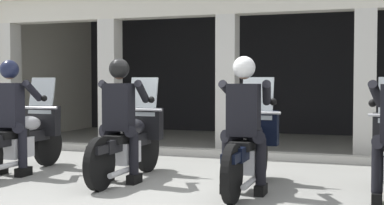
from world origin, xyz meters
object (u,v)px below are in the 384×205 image
(police_officer_far_left, at_px, (11,107))
(motorcycle_center_left, at_px, (130,141))
(motorcycle_far_left, at_px, (24,137))
(motorcycle_center_right, at_px, (250,148))
(police_officer_center_right, at_px, (244,113))
(police_officer_center_left, at_px, (120,109))

(police_officer_far_left, height_order, motorcycle_center_left, police_officer_far_left)
(motorcycle_far_left, distance_m, motorcycle_center_right, 3.31)
(motorcycle_center_right, distance_m, police_officer_center_right, 0.52)
(police_officer_center_right, bearing_deg, police_officer_center_left, 178.69)
(police_officer_center_left, bearing_deg, police_officer_center_right, -9.07)
(motorcycle_far_left, bearing_deg, police_officer_far_left, -94.82)
(police_officer_center_right, bearing_deg, motorcycle_center_left, 169.13)
(police_officer_center_right, bearing_deg, motorcycle_center_right, 93.03)
(police_officer_far_left, relative_size, police_officer_center_right, 1.00)
(motorcycle_center_right, xyz_separation_m, police_officer_center_right, (-0.00, -0.28, 0.44))
(motorcycle_far_left, height_order, police_officer_center_left, police_officer_center_left)
(police_officer_center_right, bearing_deg, police_officer_far_left, -178.62)
(police_officer_far_left, bearing_deg, police_officer_center_right, -6.47)
(motorcycle_center_right, bearing_deg, motorcycle_far_left, -178.62)
(motorcycle_center_left, xyz_separation_m, motorcycle_center_right, (1.65, -0.13, 0.00))
(motorcycle_far_left, relative_size, police_officer_center_left, 1.29)
(police_officer_far_left, bearing_deg, motorcycle_center_right, -1.56)
(motorcycle_center_right, bearing_deg, police_officer_center_left, -171.51)
(motorcycle_center_left, relative_size, police_officer_center_left, 1.29)
(motorcycle_far_left, bearing_deg, police_officer_center_left, -13.53)
(motorcycle_far_left, xyz_separation_m, police_officer_center_right, (3.30, -0.39, 0.44))
(motorcycle_center_left, bearing_deg, police_officer_center_right, -18.63)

